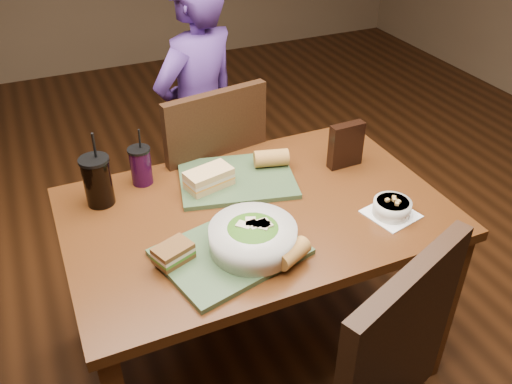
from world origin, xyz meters
TOP-DOWN VIEW (x-y plane):
  - ground at (0.00, 0.00)m, footprint 6.00×6.00m
  - dining_table at (0.00, 0.00)m, footprint 1.30×0.85m
  - chair_far at (0.01, 0.52)m, footprint 0.50×0.51m
  - diner at (0.09, 0.89)m, footprint 0.59×0.50m
  - tray_near at (-0.17, -0.19)m, footprint 0.48×0.41m
  - tray_far at (0.01, 0.19)m, footprint 0.48×0.41m
  - salad_bowl at (-0.10, -0.21)m, footprint 0.27×0.27m
  - soup_bowl at (0.41, -0.22)m, footprint 0.19×0.19m
  - sandwich_near at (-0.34, -0.16)m, footprint 0.13×0.11m
  - sandwich_far at (-0.11, 0.17)m, footprint 0.18×0.13m
  - baguette_near at (-0.02, -0.31)m, footprint 0.13×0.10m
  - baguette_far at (0.16, 0.21)m, footprint 0.14×0.10m
  - cup_cola at (-0.48, 0.25)m, footprint 0.10×0.10m
  - cup_berry at (-0.32, 0.32)m, footprint 0.08×0.08m
  - chip_bag at (0.43, 0.13)m, footprint 0.14×0.05m

SIDE VIEW (x-z plane):
  - ground at x=0.00m, z-range 0.00..0.00m
  - chair_far at x=0.01m, z-range 0.06..1.07m
  - dining_table at x=0.00m, z-range 0.28..1.03m
  - diner at x=0.09m, z-range 0.00..1.37m
  - tray_near at x=-0.17m, z-range 0.75..0.77m
  - tray_far at x=0.01m, z-range 0.75..0.77m
  - soup_bowl at x=0.41m, z-range 0.75..0.81m
  - sandwich_near at x=-0.34m, z-range 0.77..0.82m
  - baguette_near at x=-0.02m, z-range 0.77..0.83m
  - baguette_far at x=0.16m, z-range 0.77..0.83m
  - sandwich_far at x=-0.11m, z-range 0.77..0.83m
  - salad_bowl at x=-0.10m, z-range 0.77..0.86m
  - cup_berry at x=-0.32m, z-range 0.71..0.94m
  - chip_bag at x=0.43m, z-range 0.75..0.93m
  - cup_cola at x=-0.48m, z-range 0.70..0.98m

